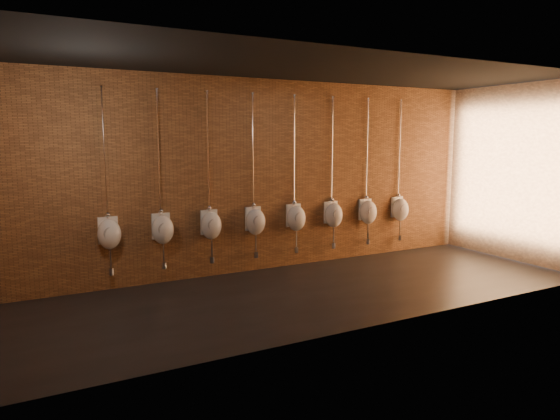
{
  "coord_description": "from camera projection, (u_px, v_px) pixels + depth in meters",
  "views": [
    {
      "loc": [
        -3.76,
        -6.04,
        2.22
      ],
      "look_at": [
        -0.11,
        0.9,
        1.1
      ],
      "focal_mm": 32.0,
      "sensor_mm": 36.0,
      "label": 1
    }
  ],
  "objects": [
    {
      "name": "room_shell",
      "position": [
        317.0,
        154.0,
        7.05
      ],
      "size": [
        8.54,
        3.04,
        3.22
      ],
      "color": "black",
      "rests_on": "ground"
    },
    {
      "name": "urinal_3",
      "position": [
        255.0,
        221.0,
        8.28
      ],
      "size": [
        0.36,
        0.32,
        2.71
      ],
      "color": "white",
      "rests_on": "ground"
    },
    {
      "name": "urinal_0",
      "position": [
        109.0,
        233.0,
        7.2
      ],
      "size": [
        0.36,
        0.32,
        2.71
      ],
      "color": "white",
      "rests_on": "ground"
    },
    {
      "name": "urinal_4",
      "position": [
        296.0,
        217.0,
        8.63
      ],
      "size": [
        0.36,
        0.32,
        2.71
      ],
      "color": "white",
      "rests_on": "ground"
    },
    {
      "name": "urinal_2",
      "position": [
        211.0,
        224.0,
        7.92
      ],
      "size": [
        0.36,
        0.32,
        2.71
      ],
      "color": "white",
      "rests_on": "ground"
    },
    {
      "name": "urinal_6",
      "position": [
        368.0,
        211.0,
        9.35
      ],
      "size": [
        0.36,
        0.32,
        2.71
      ],
      "color": "white",
      "rests_on": "ground"
    },
    {
      "name": "urinal_5",
      "position": [
        333.0,
        214.0,
        8.99
      ],
      "size": [
        0.36,
        0.32,
        2.71
      ],
      "color": "white",
      "rests_on": "ground"
    },
    {
      "name": "urinal_7",
      "position": [
        400.0,
        208.0,
        9.71
      ],
      "size": [
        0.36,
        0.32,
        2.71
      ],
      "color": "white",
      "rests_on": "ground"
    },
    {
      "name": "urinal_1",
      "position": [
        163.0,
        228.0,
        7.56
      ],
      "size": [
        0.36,
        0.32,
        2.71
      ],
      "color": "white",
      "rests_on": "ground"
    },
    {
      "name": "ground",
      "position": [
        315.0,
        291.0,
        7.33
      ],
      "size": [
        8.5,
        8.5,
        0.0
      ],
      "primitive_type": "plane",
      "color": "black",
      "rests_on": "ground"
    }
  ]
}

